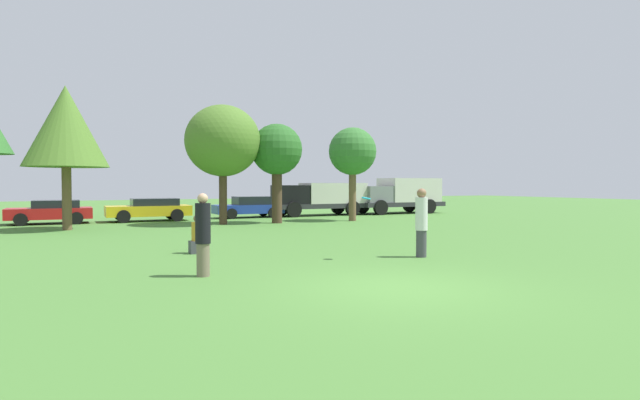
{
  "coord_description": "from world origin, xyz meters",
  "views": [
    {
      "loc": [
        -5.67,
        -8.15,
        1.99
      ],
      "look_at": [
        -0.06,
        3.27,
        1.6
      ],
      "focal_mm": 28.81,
      "sensor_mm": 36.0,
      "label": 1
    }
  ],
  "objects_px": {
    "frisbee": "(366,198)",
    "delivery_truck_black": "(321,197)",
    "bystander_sitting": "(198,237)",
    "delivery_truck_grey": "(400,194)",
    "tree_2": "(223,141)",
    "parked_car_red": "(51,211)",
    "person_thrower": "(203,234)",
    "person_catcher": "(421,222)",
    "tree_4": "(353,152)",
    "tree_1": "(66,127)",
    "parked_car_blue": "(250,207)",
    "parked_car_yellow": "(150,209)",
    "tree_3": "(277,151)"
  },
  "relations": [
    {
      "from": "tree_4",
      "to": "parked_car_yellow",
      "type": "xyz_separation_m",
      "value": [
        -9.88,
        4.66,
        -3.05
      ]
    },
    {
      "from": "person_thrower",
      "to": "delivery_truck_black",
      "type": "height_order",
      "value": "delivery_truck_black"
    },
    {
      "from": "frisbee",
      "to": "tree_2",
      "type": "height_order",
      "value": "tree_2"
    },
    {
      "from": "parked_car_blue",
      "to": "delivery_truck_black",
      "type": "xyz_separation_m",
      "value": [
        4.69,
        -0.04,
        0.54
      ]
    },
    {
      "from": "tree_1",
      "to": "delivery_truck_grey",
      "type": "bearing_deg",
      "value": 11.7
    },
    {
      "from": "person_catcher",
      "to": "parked_car_yellow",
      "type": "relative_size",
      "value": 0.43
    },
    {
      "from": "tree_3",
      "to": "tree_4",
      "type": "height_order",
      "value": "tree_3"
    },
    {
      "from": "person_thrower",
      "to": "parked_car_blue",
      "type": "height_order",
      "value": "person_thrower"
    },
    {
      "from": "frisbee",
      "to": "parked_car_blue",
      "type": "xyz_separation_m",
      "value": [
        2.63,
        17.63,
        -0.97
      ]
    },
    {
      "from": "person_catcher",
      "to": "delivery_truck_grey",
      "type": "xyz_separation_m",
      "value": [
        11.68,
        17.65,
        0.35
      ]
    },
    {
      "from": "person_thrower",
      "to": "tree_3",
      "type": "distance_m",
      "value": 15.38
    },
    {
      "from": "tree_2",
      "to": "delivery_truck_grey",
      "type": "distance_m",
      "value": 14.4
    },
    {
      "from": "frisbee",
      "to": "parked_car_yellow",
      "type": "distance_m",
      "value": 17.5
    },
    {
      "from": "person_thrower",
      "to": "parked_car_red",
      "type": "height_order",
      "value": "person_thrower"
    },
    {
      "from": "parked_car_blue",
      "to": "parked_car_red",
      "type": "bearing_deg",
      "value": 1.22
    },
    {
      "from": "frisbee",
      "to": "delivery_truck_grey",
      "type": "distance_m",
      "value": 21.84
    },
    {
      "from": "tree_3",
      "to": "tree_4",
      "type": "bearing_deg",
      "value": -4.1
    },
    {
      "from": "person_thrower",
      "to": "tree_2",
      "type": "relative_size",
      "value": 0.31
    },
    {
      "from": "tree_3",
      "to": "delivery_truck_grey",
      "type": "xyz_separation_m",
      "value": [
        10.76,
        4.51,
        -2.34
      ]
    },
    {
      "from": "bystander_sitting",
      "to": "delivery_truck_grey",
      "type": "height_order",
      "value": "delivery_truck_grey"
    },
    {
      "from": "person_thrower",
      "to": "frisbee",
      "type": "xyz_separation_m",
      "value": [
        4.46,
        0.6,
        0.71
      ]
    },
    {
      "from": "frisbee",
      "to": "tree_4",
      "type": "xyz_separation_m",
      "value": [
        6.76,
        12.53,
        2.08
      ]
    },
    {
      "from": "frisbee",
      "to": "tree_2",
      "type": "relative_size",
      "value": 0.04
    },
    {
      "from": "bystander_sitting",
      "to": "tree_4",
      "type": "bearing_deg",
      "value": 41.78
    },
    {
      "from": "parked_car_blue",
      "to": "person_catcher",
      "type": "bearing_deg",
      "value": 86.64
    },
    {
      "from": "tree_1",
      "to": "tree_4",
      "type": "relative_size",
      "value": 1.24
    },
    {
      "from": "person_catcher",
      "to": "frisbee",
      "type": "bearing_deg",
      "value": -13.58
    },
    {
      "from": "person_thrower",
      "to": "bystander_sitting",
      "type": "bearing_deg",
      "value": 76.16
    },
    {
      "from": "bystander_sitting",
      "to": "parked_car_yellow",
      "type": "bearing_deg",
      "value": 87.54
    },
    {
      "from": "person_catcher",
      "to": "bystander_sitting",
      "type": "bearing_deg",
      "value": -36.0
    },
    {
      "from": "person_catcher",
      "to": "parked_car_blue",
      "type": "bearing_deg",
      "value": -96.17
    },
    {
      "from": "person_catcher",
      "to": "delivery_truck_grey",
      "type": "bearing_deg",
      "value": -126.31
    },
    {
      "from": "bystander_sitting",
      "to": "parked_car_yellow",
      "type": "height_order",
      "value": "parked_car_yellow"
    },
    {
      "from": "parked_car_blue",
      "to": "tree_4",
      "type": "bearing_deg",
      "value": 128.98
    },
    {
      "from": "tree_4",
      "to": "delivery_truck_black",
      "type": "relative_size",
      "value": 0.78
    },
    {
      "from": "tree_4",
      "to": "parked_car_red",
      "type": "height_order",
      "value": "tree_4"
    },
    {
      "from": "tree_2",
      "to": "parked_car_blue",
      "type": "distance_m",
      "value": 6.34
    },
    {
      "from": "person_catcher",
      "to": "delivery_truck_black",
      "type": "bearing_deg",
      "value": -110.61
    },
    {
      "from": "frisbee",
      "to": "parked_car_yellow",
      "type": "bearing_deg",
      "value": 100.3
    },
    {
      "from": "bystander_sitting",
      "to": "delivery_truck_grey",
      "type": "distance_m",
      "value": 22.15
    },
    {
      "from": "person_catcher",
      "to": "tree_1",
      "type": "distance_m",
      "value": 16.38
    },
    {
      "from": "frisbee",
      "to": "parked_car_blue",
      "type": "relative_size",
      "value": 0.06
    },
    {
      "from": "tree_1",
      "to": "tree_3",
      "type": "distance_m",
      "value": 9.65
    },
    {
      "from": "frisbee",
      "to": "delivery_truck_black",
      "type": "xyz_separation_m",
      "value": [
        7.32,
        17.6,
        -0.43
      ]
    },
    {
      "from": "tree_2",
      "to": "tree_4",
      "type": "height_order",
      "value": "tree_2"
    },
    {
      "from": "parked_car_red",
      "to": "delivery_truck_grey",
      "type": "bearing_deg",
      "value": 179.85
    },
    {
      "from": "bystander_sitting",
      "to": "delivery_truck_black",
      "type": "relative_size",
      "value": 0.17
    },
    {
      "from": "person_thrower",
      "to": "tree_2",
      "type": "height_order",
      "value": "tree_2"
    },
    {
      "from": "parked_car_blue",
      "to": "delivery_truck_grey",
      "type": "distance_m",
      "value": 10.66
    },
    {
      "from": "tree_3",
      "to": "parked_car_blue",
      "type": "relative_size",
      "value": 1.25
    }
  ]
}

